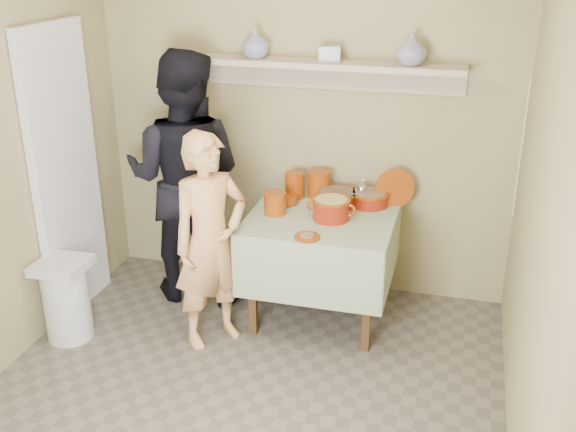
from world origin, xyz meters
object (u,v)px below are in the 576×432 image
(person_cook, at_px, (211,241))
(trash_bin, at_px, (66,299))
(person_helper, at_px, (185,178))
(serving_table, at_px, (322,230))
(cazuela_rice, at_px, (331,207))

(person_cook, height_order, trash_bin, person_cook)
(person_helper, xyz_separation_m, serving_table, (1.02, -0.06, -0.26))
(cazuela_rice, bearing_deg, person_cook, -147.48)
(person_cook, xyz_separation_m, cazuela_rice, (0.68, 0.43, 0.13))
(person_cook, bearing_deg, trash_bin, 143.36)
(serving_table, relative_size, trash_bin, 1.74)
(person_helper, distance_m, cazuela_rice, 1.10)
(serving_table, distance_m, cazuela_rice, 0.23)
(person_cook, height_order, serving_table, person_cook)
(person_helper, relative_size, serving_table, 1.86)
(cazuela_rice, xyz_separation_m, trash_bin, (-1.62, -0.67, -0.56))
(trash_bin, bearing_deg, cazuela_rice, 22.27)
(serving_table, bearing_deg, person_cook, -140.48)
(person_helper, relative_size, trash_bin, 3.23)
(person_cook, distance_m, trash_bin, 1.06)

